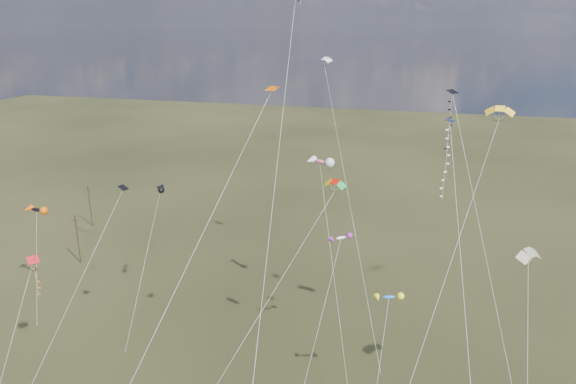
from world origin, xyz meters
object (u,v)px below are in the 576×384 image
(utility_pole_near, at_px, (78,239))
(utility_pole_far, at_px, (90,205))
(parafoil_yellow, at_px, (499,111))
(novelty_black_orange, at_px, (36,210))
(diamond_black_high, at_px, (454,139))

(utility_pole_near, xyz_separation_m, utility_pole_far, (-8.00, 14.00, 0.00))
(parafoil_yellow, height_order, novelty_black_orange, parafoil_yellow)
(utility_pole_near, height_order, utility_pole_far, same)
(parafoil_yellow, bearing_deg, utility_pole_near, 167.30)
(utility_pole_near, relative_size, utility_pole_far, 1.00)
(diamond_black_high, distance_m, parafoil_yellow, 4.82)
(utility_pole_far, distance_m, novelty_black_orange, 28.36)
(utility_pole_far, bearing_deg, novelty_black_orange, -65.92)
(novelty_black_orange, bearing_deg, parafoil_yellow, -2.57)
(utility_pole_near, bearing_deg, novelty_black_orange, -74.22)
(novelty_black_orange, bearing_deg, utility_pole_near, 105.78)
(utility_pole_near, bearing_deg, utility_pole_far, 119.74)
(parafoil_yellow, bearing_deg, novelty_black_orange, 177.43)
(diamond_black_high, height_order, parafoil_yellow, diamond_black_high)
(diamond_black_high, bearing_deg, utility_pole_far, 157.36)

